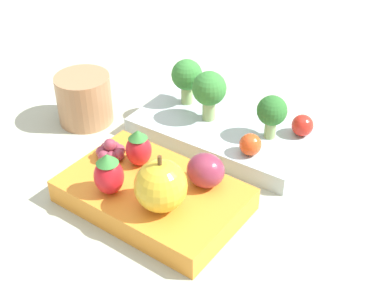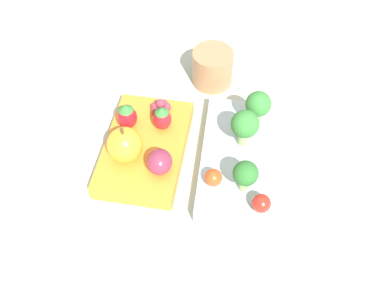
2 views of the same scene
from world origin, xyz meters
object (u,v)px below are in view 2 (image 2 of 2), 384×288
broccoli_floret_0 (245,125)px  apple (125,145)px  broccoli_floret_1 (245,174)px  broccoli_floret_2 (258,105)px  bento_box_savoury (239,160)px  grape_cluster (161,107)px  cherry_tomato_1 (213,178)px  strawberry_1 (127,116)px  plum (159,162)px  cherry_tomato_0 (261,203)px  strawberry_0 (162,118)px  drinking_cup (212,67)px  bento_box_fruit (145,148)px

broccoli_floret_0 → apple: 0.18m
broccoli_floret_1 → broccoli_floret_2: broccoli_floret_2 is taller
bento_box_savoury → broccoli_floret_1: 0.07m
bento_box_savoury → apple: 0.17m
broccoli_floret_1 → grape_cluster: (-0.14, -0.13, -0.02)m
broccoli_floret_2 → cherry_tomato_1: size_ratio=2.39×
strawberry_1 → broccoli_floret_1: bearing=59.5°
broccoli_floret_0 → plum: 0.13m
bento_box_savoury → strawberry_1: bearing=-105.2°
cherry_tomato_0 → strawberry_0: size_ratio=0.60×
strawberry_1 → plum: 0.10m
apple → drinking_cup: size_ratio=0.87×
broccoli_floret_2 → drinking_cup: broccoli_floret_2 is taller
broccoli_floret_2 → cherry_tomato_0: bearing=-0.1°
strawberry_1 → drinking_cup: 0.19m
broccoli_floret_0 → bento_box_savoury: bearing=-9.1°
bento_box_fruit → strawberry_1: bearing=-138.6°
cherry_tomato_0 → apple: apple is taller
bento_box_savoury → cherry_tomato_1: cherry_tomato_1 is taller
broccoli_floret_0 → drinking_cup: bearing=-162.7°
broccoli_floret_2 → cherry_tomato_0: 0.16m
cherry_tomato_1 → drinking_cup: (-0.23, -0.00, -0.00)m
bento_box_fruit → apple: (0.03, -0.02, 0.04)m
broccoli_floret_1 → cherry_tomato_1: 0.05m
plum → strawberry_1: bearing=-144.6°
bento_box_fruit → plum: (0.05, 0.03, 0.03)m
strawberry_1 → cherry_tomato_0: bearing=55.8°
bento_box_savoury → cherry_tomato_0: bearing=16.0°
strawberry_1 → grape_cluster: (-0.03, 0.05, -0.01)m
bento_box_fruit → drinking_cup: (-0.17, 0.10, 0.02)m
bento_box_savoury → bento_box_fruit: bento_box_fruit is taller
broccoli_floret_1 → strawberry_1: broccoli_floret_1 is taller
cherry_tomato_1 → grape_cluster: size_ratio=0.77×
cherry_tomato_0 → plum: bearing=-111.3°
broccoli_floret_1 → strawberry_0: 0.16m
bento_box_fruit → cherry_tomato_1: (0.06, 0.10, 0.02)m
broccoli_floret_1 → cherry_tomato_1: (-0.01, -0.04, -0.02)m
broccoli_floret_0 → broccoli_floret_1: 0.08m
bento_box_savoury → plum: 0.13m
cherry_tomato_1 → grape_cluster: (-0.13, -0.09, -0.00)m
cherry_tomato_0 → cherry_tomato_1: (-0.04, -0.06, -0.00)m
strawberry_0 → plum: bearing=2.1°
broccoli_floret_2 → strawberry_0: 0.15m
cherry_tomato_0 → plum: plum is taller
cherry_tomato_0 → strawberry_1: size_ratio=0.55×
apple → plum: size_ratio=1.54×
bento_box_fruit → apple: bearing=-42.9°
broccoli_floret_0 → strawberry_1: size_ratio=1.36×
broccoli_floret_1 → cherry_tomato_1: size_ratio=2.14×
cherry_tomato_0 → broccoli_floret_2: bearing=179.9°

